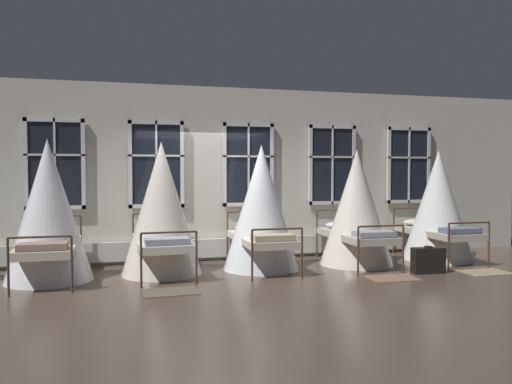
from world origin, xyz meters
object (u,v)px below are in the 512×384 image
(cot_fourth, at_px, (261,209))
(cot_sixth, at_px, (438,207))
(cot_second, at_px, (48,212))
(cot_fifth, at_px, (357,209))
(suitcase_dark, at_px, (428,260))
(cot_third, at_px, (162,210))

(cot_fourth, xyz_separation_m, cot_sixth, (3.64, 0.02, -0.03))
(cot_second, height_order, cot_fifth, cot_second)
(cot_fourth, xyz_separation_m, suitcase_dark, (2.65, -1.14, -0.85))
(cot_fourth, distance_m, cot_fifth, 1.85)
(cot_sixth, bearing_deg, cot_second, 91.47)
(cot_third, height_order, cot_fifth, cot_third)
(cot_third, xyz_separation_m, suitcase_dark, (4.41, -1.16, -0.87))
(cot_third, bearing_deg, cot_second, 90.77)
(cot_third, distance_m, cot_fourth, 1.76)
(cot_sixth, bearing_deg, cot_third, 90.92)
(cot_third, xyz_separation_m, cot_fifth, (3.60, -0.06, -0.05))
(cot_third, distance_m, cot_sixth, 5.40)
(cot_fifth, xyz_separation_m, cot_sixth, (1.79, 0.06, 0.00))
(cot_fifth, relative_size, cot_sixth, 1.00)
(cot_sixth, relative_size, suitcase_dark, 3.77)
(cot_second, height_order, cot_fourth, cot_second)
(cot_second, relative_size, cot_sixth, 1.05)
(cot_second, height_order, suitcase_dark, cot_second)
(cot_fourth, distance_m, cot_sixth, 3.64)
(suitcase_dark, bearing_deg, cot_fourth, 161.38)
(suitcase_dark, bearing_deg, cot_fifth, 130.80)
(cot_sixth, bearing_deg, suitcase_dark, 140.47)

